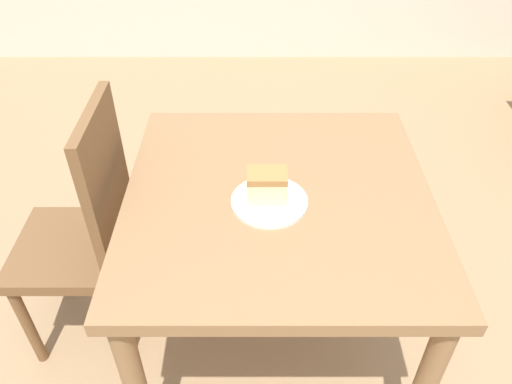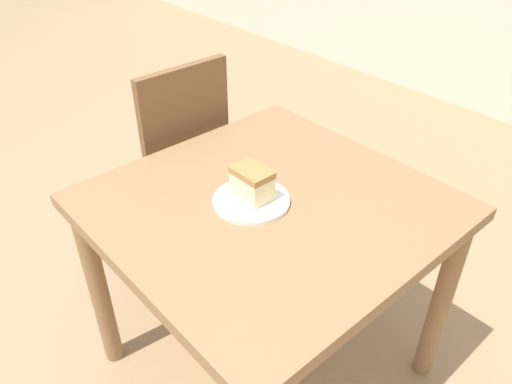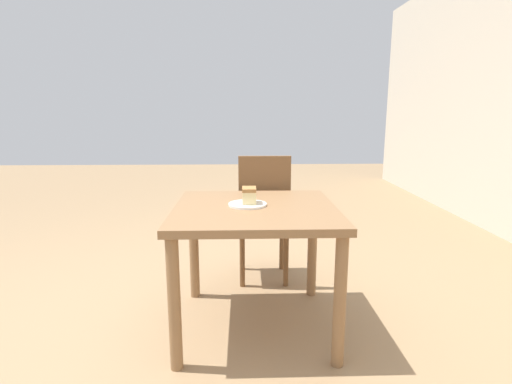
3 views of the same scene
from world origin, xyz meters
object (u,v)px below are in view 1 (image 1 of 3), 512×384
(dining_table_near, at_px, (279,221))
(cake_slice, at_px, (268,185))
(chair_near_window, at_px, (89,231))
(plate, at_px, (271,202))

(dining_table_near, relative_size, cake_slice, 8.15)
(chair_near_window, bearing_deg, dining_table_near, 82.60)
(dining_table_near, bearing_deg, chair_near_window, 172.60)
(chair_near_window, relative_size, plate, 4.38)
(chair_near_window, bearing_deg, plate, 78.33)
(plate, bearing_deg, chair_near_window, 168.33)
(chair_near_window, xyz_separation_m, plate, (0.57, -0.12, 0.23))
(dining_table_near, distance_m, cake_slice, 0.17)
(dining_table_near, distance_m, chair_near_window, 0.62)
(cake_slice, bearing_deg, dining_table_near, 42.80)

